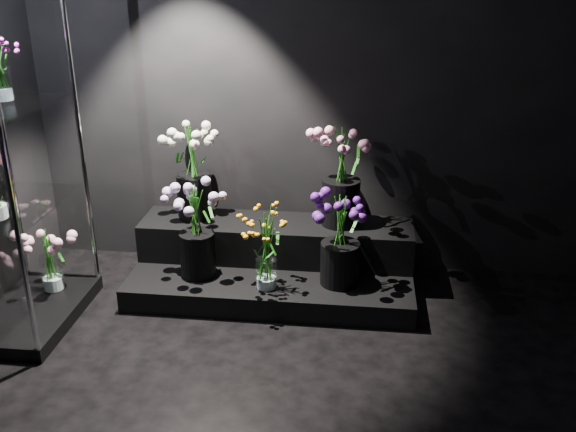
# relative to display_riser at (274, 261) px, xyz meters

# --- Properties ---
(wall_back) EXTENTS (4.00, 0.00, 4.00)m
(wall_back) POSITION_rel_display_riser_xyz_m (0.22, 0.38, 1.22)
(wall_back) COLOR black
(wall_back) RESTS_ON floor
(display_riser) EXTENTS (1.93, 0.86, 0.43)m
(display_riser) POSITION_rel_display_riser_xyz_m (0.00, 0.00, 0.00)
(display_riser) COLOR black
(display_riser) RESTS_ON floor
(display_case) EXTENTS (0.56, 0.93, 2.04)m
(display_case) POSITION_rel_display_riser_xyz_m (-1.48, -0.66, 0.84)
(display_case) COLOR black
(display_case) RESTS_ON floor
(bouquet_orange_bells) EXTENTS (0.26, 0.26, 0.56)m
(bouquet_orange_bells) POSITION_rel_display_riser_xyz_m (-0.00, -0.35, 0.27)
(bouquet_orange_bells) COLOR white
(bouquet_orange_bells) RESTS_ON display_riser
(bouquet_lilac) EXTENTS (0.48, 0.48, 0.63)m
(bouquet_lilac) POSITION_rel_display_riser_xyz_m (-0.49, -0.22, 0.36)
(bouquet_lilac) COLOR black
(bouquet_lilac) RESTS_ON display_riser
(bouquet_purple) EXTENTS (0.44, 0.44, 0.61)m
(bouquet_purple) POSITION_rel_display_riser_xyz_m (0.47, -0.23, 0.32)
(bouquet_purple) COLOR black
(bouquet_purple) RESTS_ON display_riser
(bouquet_cream_roses) EXTENTS (0.48, 0.48, 0.68)m
(bouquet_cream_roses) POSITION_rel_display_riser_xyz_m (-0.59, 0.15, 0.65)
(bouquet_cream_roses) COLOR black
(bouquet_cream_roses) RESTS_ON display_riser
(bouquet_pink_roses) EXTENTS (0.48, 0.48, 0.70)m
(bouquet_pink_roses) POSITION_rel_display_riser_xyz_m (0.45, 0.14, 0.65)
(bouquet_pink_roses) COLOR black
(bouquet_pink_roses) RESTS_ON display_riser
(bouquet_case_base_pink) EXTENTS (0.38, 0.38, 0.42)m
(bouquet_case_base_pink) POSITION_rel_display_riser_xyz_m (-1.45, -0.41, 0.14)
(bouquet_case_base_pink) COLOR white
(bouquet_case_base_pink) RESTS_ON display_case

